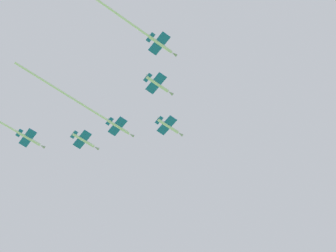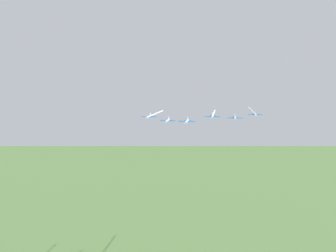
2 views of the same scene
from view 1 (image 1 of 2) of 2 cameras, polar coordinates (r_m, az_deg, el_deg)
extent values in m
cylinder|color=white|center=(188.43, 0.00, 0.00)|extent=(6.78, 8.00, 1.14)
cone|color=#9EA3AD|center=(190.33, 1.37, -0.89)|extent=(2.16, 2.30, 1.09)
cube|color=blue|center=(188.22, -0.13, 0.07)|extent=(8.56, 7.83, 0.19)
cube|color=blue|center=(187.17, -1.00, 0.64)|extent=(3.67, 3.36, 0.19)
cube|color=white|center=(187.99, -0.98, 0.78)|extent=(1.18, 1.40, 1.87)
cylinder|color=white|center=(191.09, -5.51, -0.11)|extent=(6.78, 8.00, 1.14)
cone|color=#9EA3AD|center=(192.55, -4.10, -0.99)|extent=(2.16, 2.30, 1.09)
cube|color=blue|center=(190.92, -5.64, -0.04)|extent=(8.56, 7.83, 0.19)
cube|color=blue|center=(190.14, -6.52, 0.52)|extent=(3.67, 3.36, 0.19)
cube|color=white|center=(190.95, -6.48, 0.66)|extent=(1.18, 1.40, 1.87)
cylinder|color=white|center=(186.75, -11.60, 3.67)|extent=(24.96, 30.54, 0.80)
cylinder|color=white|center=(178.48, -1.20, 4.69)|extent=(6.78, 8.00, 1.14)
cone|color=#9EA3AD|center=(180.04, 0.26, 3.71)|extent=(2.16, 2.30, 1.09)
cube|color=blue|center=(178.29, -1.34, 4.78)|extent=(8.56, 7.83, 0.19)
cube|color=blue|center=(177.46, -2.27, 5.40)|extent=(3.67, 3.36, 0.19)
cube|color=white|center=(178.32, -2.24, 5.52)|extent=(1.18, 1.40, 1.87)
cylinder|color=white|center=(194.45, -9.39, -1.56)|extent=(6.78, 8.00, 1.14)
cone|color=#9EA3AD|center=(195.66, -7.98, -2.41)|extent=(2.16, 2.30, 1.09)
cube|color=blue|center=(194.31, -9.52, -1.49)|extent=(8.56, 7.83, 0.19)
cube|color=blue|center=(193.68, -10.40, -0.94)|extent=(3.67, 3.36, 0.19)
cube|color=white|center=(194.47, -10.34, -0.81)|extent=(1.18, 1.40, 1.87)
cylinder|color=white|center=(173.60, -0.84, 9.07)|extent=(6.78, 8.00, 1.14)
cone|color=#9EA3AD|center=(174.96, 0.68, 8.02)|extent=(2.16, 2.30, 1.09)
cube|color=blue|center=(173.44, -0.98, 9.16)|extent=(8.56, 7.83, 0.19)
cube|color=blue|center=(172.74, -1.95, 9.82)|extent=(3.67, 3.36, 0.19)
cube|color=white|center=(173.63, -1.91, 9.92)|extent=(1.18, 1.40, 1.87)
cylinder|color=white|center=(169.90, -7.53, 13.52)|extent=(24.98, 30.57, 0.80)
cylinder|color=white|center=(199.05, -15.20, -1.35)|extent=(6.78, 8.00, 1.14)
cone|color=#9EA3AD|center=(199.76, -13.80, -2.19)|extent=(2.16, 2.30, 1.09)
cube|color=blue|center=(198.95, -15.33, -1.28)|extent=(8.56, 7.83, 0.19)
cube|color=blue|center=(198.64, -16.21, -0.75)|extent=(3.67, 3.36, 0.19)
cube|color=white|center=(199.40, -16.13, -0.61)|extent=(1.18, 1.40, 1.87)
camera|label=2|loc=(305.21, 24.75, -16.92)|focal=36.46mm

